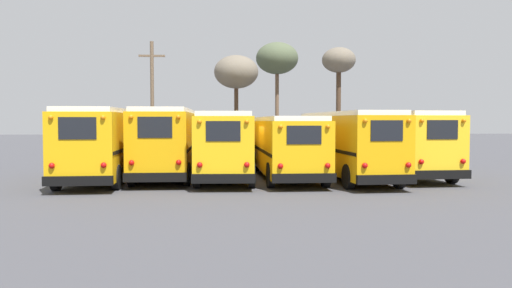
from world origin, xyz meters
The scene contains 12 objects.
ground_plane centered at (0.00, 0.00, 0.00)m, with size 160.00×160.00×0.00m, color #424247.
school_bus_0 centered at (-7.19, 0.25, 1.81)m, with size 2.89×10.01×3.33m.
school_bus_1 centered at (-4.32, 1.04, 1.82)m, with size 2.59×9.51×3.35m.
school_bus_2 centered at (-1.44, 0.22, 1.73)m, with size 2.84×9.44×3.17m.
school_bus_3 centered at (1.44, 0.31, 1.63)m, with size 2.72×9.76×2.97m.
school_bus_4 centered at (4.32, 0.19, 1.74)m, with size 2.91×10.74×3.20m.
school_bus_5 centered at (7.19, 1.08, 1.75)m, with size 2.93×9.70×3.21m.
utility_pole centered at (-6.43, 11.50, 4.33)m, with size 1.80×0.25×8.26m.
bare_tree_0 centered at (2.64, 14.66, 7.48)m, with size 3.24×3.24×8.79m.
bare_tree_1 centered at (6.89, 12.36, 6.93)m, with size 2.44×2.44×8.11m.
bare_tree_2 centered at (-0.63, 10.65, 6.05)m, with size 3.02×3.02×7.25m.
fence_line centered at (0.00, 8.11, 0.99)m, with size 22.45×0.06×1.42m.
Camera 1 is at (-1.74, -23.58, 2.78)m, focal length 35.00 mm.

